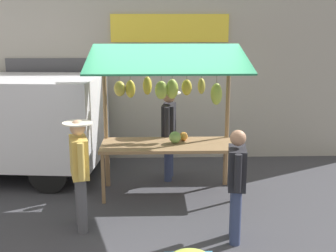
# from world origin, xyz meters

# --- Properties ---
(ground_plane) EXTENTS (40.00, 40.00, 0.00)m
(ground_plane) POSITION_xyz_m (0.00, 0.00, 0.00)
(ground_plane) COLOR #38383D
(street_backdrop) EXTENTS (9.00, 0.30, 3.40)m
(street_backdrop) POSITION_xyz_m (0.05, -2.20, 1.70)
(street_backdrop) COLOR #9E998E
(street_backdrop) RESTS_ON ground
(market_stall) EXTENTS (2.50, 1.46, 2.50)m
(market_stall) POSITION_xyz_m (-0.01, -0.07, 1.56)
(market_stall) COLOR olive
(market_stall) RESTS_ON ground
(vendor_with_sunhat) EXTENTS (0.43, 0.70, 1.67)m
(vendor_with_sunhat) POSITION_xyz_m (-0.05, -0.75, 0.99)
(vendor_with_sunhat) COLOR navy
(vendor_with_sunhat) RESTS_ON ground
(shopper_with_ponytail) EXTENTS (0.40, 0.66, 1.56)m
(shopper_with_ponytail) POSITION_xyz_m (1.25, 1.27, 0.91)
(shopper_with_ponytail) COLOR #4C4C51
(shopper_with_ponytail) RESTS_ON ground
(shopper_with_shopping_bag) EXTENTS (0.28, 0.65, 1.51)m
(shopper_with_shopping_bag) POSITION_xyz_m (-0.84, 1.69, 0.86)
(shopper_with_shopping_bag) COLOR navy
(shopper_with_shopping_bag) RESTS_ON ground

